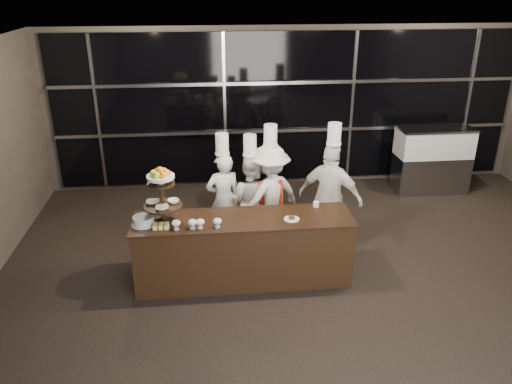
{
  "coord_description": "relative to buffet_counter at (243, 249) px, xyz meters",
  "views": [
    {
      "loc": [
        -1.55,
        -4.15,
        3.76
      ],
      "look_at": [
        -0.93,
        1.88,
        1.15
      ],
      "focal_mm": 35.0,
      "sensor_mm": 36.0,
      "label": 1
    }
  ],
  "objects": [
    {
      "name": "room",
      "position": [
        1.13,
        -1.58,
        1.03
      ],
      "size": [
        10.0,
        10.0,
        10.0
      ],
      "color": "black",
      "rests_on": "ground"
    },
    {
      "name": "window_wall",
      "position": [
        1.13,
        3.35,
        1.04
      ],
      "size": [
        8.6,
        0.1,
        2.8
      ],
      "color": "black",
      "rests_on": "ground"
    },
    {
      "name": "buffet_counter",
      "position": [
        0.0,
        0.0,
        0.0
      ],
      "size": [
        2.84,
        0.74,
        0.92
      ],
      "color": "black",
      "rests_on": "ground"
    },
    {
      "name": "display_stand",
      "position": [
        -1.0,
        -0.0,
        0.87
      ],
      "size": [
        0.48,
        0.48,
        0.74
      ],
      "color": "black",
      "rests_on": "buffet_counter"
    },
    {
      "name": "compotes",
      "position": [
        -0.59,
        -0.22,
        0.54
      ],
      "size": [
        0.62,
        0.11,
        0.12
      ],
      "color": "silver",
      "rests_on": "buffet_counter"
    },
    {
      "name": "layer_cake",
      "position": [
        -1.25,
        -0.05,
        0.51
      ],
      "size": [
        0.3,
        0.3,
        0.11
      ],
      "color": "white",
      "rests_on": "buffet_counter"
    },
    {
      "name": "pastry_squares",
      "position": [
        -1.03,
        -0.17,
        0.48
      ],
      "size": [
        0.19,
        0.13,
        0.05
      ],
      "color": "#FAD97A",
      "rests_on": "buffet_counter"
    },
    {
      "name": "small_plate",
      "position": [
        0.62,
        -0.1,
        0.47
      ],
      "size": [
        0.2,
        0.2,
        0.05
      ],
      "color": "white",
      "rests_on": "buffet_counter"
    },
    {
      "name": "chef_cup",
      "position": [
        1.01,
        0.25,
        0.49
      ],
      "size": [
        0.08,
        0.08,
        0.07
      ],
      "primitive_type": "cylinder",
      "color": "white",
      "rests_on": "buffet_counter"
    },
    {
      "name": "display_case",
      "position": [
        3.77,
        2.72,
        0.22
      ],
      "size": [
        1.37,
        0.6,
        1.24
      ],
      "color": "#A5A5AA",
      "rests_on": "ground"
    },
    {
      "name": "chef_a",
      "position": [
        -0.21,
        1.05,
        0.29
      ],
      "size": [
        0.58,
        0.44,
        1.74
      ],
      "color": "silver",
      "rests_on": "ground"
    },
    {
      "name": "chef_b",
      "position": [
        0.19,
        1.02,
        0.26
      ],
      "size": [
        0.83,
        0.74,
        1.72
      ],
      "color": "silver",
      "rests_on": "ground"
    },
    {
      "name": "chef_c",
      "position": [
        0.47,
        0.95,
        0.34
      ],
      "size": [
        1.18,
        1.02,
        1.88
      ],
      "color": "silver",
      "rests_on": "ground"
    },
    {
      "name": "chef_d",
      "position": [
        1.33,
        0.75,
        0.37
      ],
      "size": [
        1.02,
        0.85,
        1.93
      ],
      "color": "white",
      "rests_on": "ground"
    }
  ]
}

